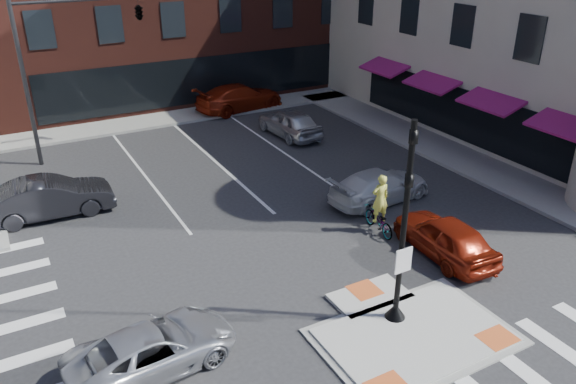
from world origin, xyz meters
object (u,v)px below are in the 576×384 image
bg_car_dark (50,198)px  red_sedan (445,236)px  bg_car_silver (290,122)px  white_pickup (380,186)px  bg_car_red (240,97)px  silver_suv (153,349)px  cyclist (379,213)px

bg_car_dark → red_sedan: bearing=-127.5°
red_sedan → bg_car_silver: 13.44m
white_pickup → bg_car_red: (0.17, 14.50, 0.14)m
silver_suv → cyclist: size_ratio=1.90×
white_pickup → bg_car_silver: 8.87m
cyclist → bg_car_dark: bearing=-29.1°
bg_car_red → cyclist: bearing=165.9°
bg_car_dark → silver_suv: bearing=-171.6°
silver_suv → bg_car_silver: bearing=-47.3°
white_pickup → bg_car_silver: (0.60, 8.85, 0.09)m
white_pickup → bg_car_dark: bearing=61.6°
white_pickup → cyclist: (-1.66, -2.13, 0.11)m
red_sedan → bg_car_red: bg_car_red is taller
bg_car_silver → bg_car_red: bearing=-89.9°
silver_suv → bg_car_red: bg_car_red is taller
bg_car_dark → bg_car_silver: bg_car_dark is taller
bg_car_red → white_pickup: bearing=171.5°
bg_car_silver → bg_car_red: 5.66m
red_sedan → white_pickup: 4.58m
bg_car_dark → bg_car_red: bg_car_red is taller
silver_suv → bg_car_red: size_ratio=0.79×
silver_suv → red_sedan: (10.46, 0.62, 0.11)m
silver_suv → white_pickup: white_pickup is taller
white_pickup → bg_car_silver: size_ratio=1.04×
bg_car_silver → cyclist: bearing=74.2°
bg_car_silver → silver_suv: bearing=45.9°
red_sedan → white_pickup: bearing=-94.9°
silver_suv → bg_car_red: bearing=-37.2°
white_pickup → bg_car_dark: (-12.18, 5.11, 0.11)m
white_pickup → bg_car_red: bg_car_red is taller
bg_car_red → red_sedan: bearing=169.7°
bg_car_red → cyclist: 16.73m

